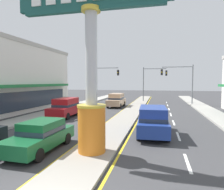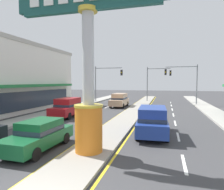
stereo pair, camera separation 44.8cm
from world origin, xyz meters
name	(u,v)px [view 2 (the right image)]	position (x,y,z in m)	size (l,w,h in m)	color
median_strip	(133,113)	(0.00, 18.00, 0.07)	(2.25, 52.00, 0.14)	gray
sidewalk_left	(54,112)	(-8.90, 16.00, 0.09)	(2.36, 60.00, 0.18)	#9E9B93
lane_markings	(131,115)	(0.00, 16.65, 0.00)	(8.99, 52.00, 0.01)	silver
district_sign	(88,72)	(0.00, 4.79, 4.02)	(7.49, 1.40, 8.14)	orange
storefront_left	(3,77)	(-15.09, 15.09, 4.12)	(8.36, 21.05, 8.24)	silver
traffic_light_left_side	(105,78)	(-6.36, 27.94, 4.25)	(4.86, 0.46, 6.20)	slate
traffic_light_right_side	(185,77)	(6.36, 28.22, 4.25)	(4.86, 0.46, 6.20)	slate
traffic_light_median_far	(156,78)	(1.85, 31.66, 4.19)	(4.20, 0.46, 6.20)	slate
suv_far_right_lane	(152,121)	(2.78, 9.08, 0.98)	(2.14, 4.69, 1.90)	navy
suv_near_left_lane	(68,107)	(-6.08, 14.05, 0.98)	(2.07, 4.65, 1.90)	maroon
sedan_mid_left_lane	(39,135)	(-2.77, 4.75, 0.79)	(1.90, 4.33, 1.53)	#14562D
suv_far_left_oncoming	(119,100)	(-2.77, 23.19, 0.98)	(2.03, 4.63, 1.90)	tan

